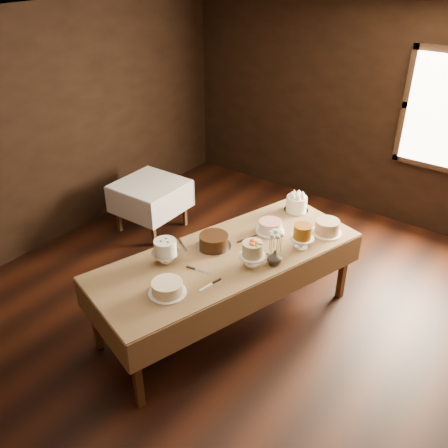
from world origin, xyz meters
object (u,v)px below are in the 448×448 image
cake_server_c (251,237)px  cake_server_e (184,247)px  cake_caramel (302,238)px  cake_flowers (252,255)px  cake_speckled (327,227)px  cake_meringue (297,204)px  cake_cream (167,288)px  side_table (150,188)px  cake_server_d (273,256)px  cake_chocolate (214,241)px  cake_swirl (166,252)px  display_table (228,259)px  cake_server_b (206,287)px  cake_lattice (270,227)px  flower_vase (274,258)px  cake_server_a (203,271)px

cake_server_c → cake_server_e: size_ratio=1.00×
cake_caramel → cake_flowers: cake_caramel is taller
cake_speckled → cake_meringue: bearing=154.5°
cake_cream → side_table: bearing=138.2°
cake_server_c → cake_server_d: same height
cake_chocolate → cake_server_e: cake_chocolate is taller
cake_chocolate → cake_server_e: size_ratio=1.62×
side_table → cake_speckled: size_ratio=2.66×
cake_speckled → cake_swirl: 1.64m
display_table → cake_swirl: cake_swirl is taller
cake_speckled → cake_cream: bearing=-110.5°
cake_meringue → cake_chocolate: bearing=-103.8°
cake_cream → cake_server_b: 0.33m
cake_meringue → cake_chocolate: (-0.27, -1.10, -0.02)m
side_table → cake_flowers: cake_flowers is taller
side_table → cake_server_c: cake_server_c is taller
cake_lattice → cake_server_b: cake_lattice is taller
cake_server_b → cake_caramel: bearing=172.1°
cake_meringue → cake_caramel: 0.74m
cake_swirl → cake_cream: size_ratio=0.72×
cake_server_c → flower_vase: size_ratio=1.69×
cake_caramel → cake_meringue: bearing=123.4°
cake_flowers → cake_cream: 0.83m
side_table → cake_speckled: 2.48m
cake_server_a → cake_caramel: bearing=47.4°
cake_server_d → display_table: bearing=-157.9°
cake_flowers → cake_server_e: bearing=-167.2°
cake_swirl → cake_server_e: cake_swirl is taller
cake_server_c → side_table: bearing=93.8°
side_table → cake_meringue: cake_meringue is taller
cake_lattice → cake_speckled: bearing=33.8°
cake_swirl → flower_vase: (0.81, 0.56, -0.03)m
side_table → cake_chocolate: cake_chocolate is taller
cake_server_e → cake_cream: bearing=-29.4°
cake_caramel → cake_server_e: cake_caramel is taller
flower_vase → cake_server_a: bearing=-132.8°
cake_server_b → cake_server_e: (-0.55, 0.35, 0.00)m
cake_server_a → cake_flowers: bearing=38.0°
cake_meringue → flower_vase: 1.06m
cake_meringue → cake_server_d: (0.27, -0.90, -0.08)m
cake_meringue → cake_server_d: bearing=-73.5°
cake_server_d → flower_vase: (0.08, -0.10, 0.07)m
cake_flowers → flower_vase: (0.15, 0.13, -0.04)m
cake_chocolate → cake_cream: cake_chocolate is taller
cake_speckled → cake_server_d: 0.71m
cake_chocolate → flower_vase: bearing=9.7°
side_table → cake_server_c: 1.98m
cake_meringue → cake_server_d: 0.94m
display_table → cake_server_d: (0.36, 0.23, 0.06)m
cake_chocolate → cake_swirl: size_ratio=1.50×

